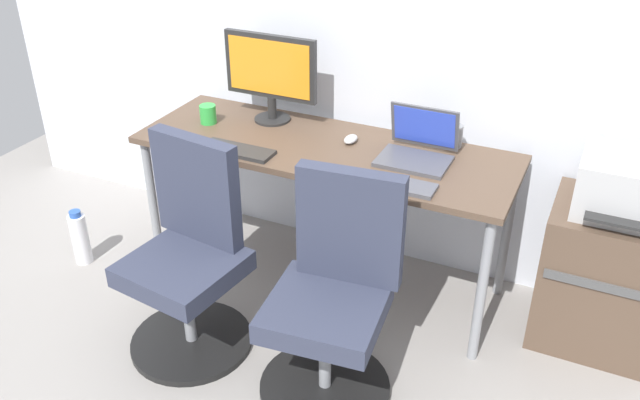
{
  "coord_description": "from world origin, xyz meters",
  "views": [
    {
      "loc": [
        1.17,
        -2.55,
        2.07
      ],
      "look_at": [
        0.0,
        -0.05,
        0.49
      ],
      "focal_mm": 37.74,
      "sensor_mm": 36.0,
      "label": 1
    }
  ],
  "objects": [
    {
      "name": "pen_cup",
      "position": [
        0.54,
        0.25,
        0.8
      ],
      "size": [
        0.07,
        0.07,
        0.1
      ],
      "primitive_type": "cylinder",
      "color": "slate",
      "rests_on": "desk"
    },
    {
      "name": "office_chair_left",
      "position": [
        -0.34,
        -0.64,
        0.42
      ],
      "size": [
        0.54,
        0.54,
        0.94
      ],
      "color": "black",
      "rests_on": "ground"
    },
    {
      "name": "mouse_by_monitor",
      "position": [
        -0.7,
        -0.24,
        0.76
      ],
      "size": [
        0.06,
        0.1,
        0.03
      ],
      "primitive_type": "ellipsoid",
      "color": "silver",
      "rests_on": "desk"
    },
    {
      "name": "side_cabinet",
      "position": [
        1.29,
        0.12,
        0.33
      ],
      "size": [
        0.52,
        0.46,
        0.66
      ],
      "color": "brown",
      "rests_on": "ground"
    },
    {
      "name": "office_chair_right",
      "position": [
        0.34,
        -0.64,
        0.42
      ],
      "size": [
        0.54,
        0.54,
        0.94
      ],
      "color": "black",
      "rests_on": "ground"
    },
    {
      "name": "back_wall",
      "position": [
        0.0,
        0.39,
        1.3
      ],
      "size": [
        4.4,
        0.04,
        2.6
      ],
      "primitive_type": "cube",
      "color": "silver",
      "rests_on": "ground"
    },
    {
      "name": "ground_plane",
      "position": [
        0.0,
        0.0,
        0.0
      ],
      "size": [
        5.28,
        5.28,
        0.0
      ],
      "primitive_type": "plane",
      "color": "gray"
    },
    {
      "name": "desktop_monitor",
      "position": [
        -0.36,
        0.16,
        1.0
      ],
      "size": [
        0.48,
        0.18,
        0.43
      ],
      "color": "#262626",
      "rests_on": "desk"
    },
    {
      "name": "open_laptop",
      "position": [
        0.43,
        0.06,
        0.8
      ],
      "size": [
        0.31,
        0.28,
        0.22
      ],
      "color": "#4C4C51",
      "rests_on": "desk"
    },
    {
      "name": "printer",
      "position": [
        1.29,
        0.12,
        0.78
      ],
      "size": [
        0.38,
        0.4,
        0.24
      ],
      "color": "#B7B7B7",
      "rests_on": "side_cabinet"
    },
    {
      "name": "water_bottle_on_floor",
      "position": [
        -1.22,
        -0.41,
        0.15
      ],
      "size": [
        0.09,
        0.09,
        0.31
      ],
      "color": "white",
      "rests_on": "ground"
    },
    {
      "name": "mouse_by_laptop",
      "position": [
        0.09,
        0.09,
        0.76
      ],
      "size": [
        0.06,
        0.1,
        0.03
      ],
      "primitive_type": "ellipsoid",
      "color": "#B7B7B7",
      "rests_on": "desk"
    },
    {
      "name": "desk",
      "position": [
        0.0,
        0.0,
        0.68
      ],
      "size": [
        1.77,
        0.61,
        0.75
      ],
      "color": "brown",
      "rests_on": "ground"
    },
    {
      "name": "keyboard_by_monitor",
      "position": [
        -0.33,
        -0.23,
        0.76
      ],
      "size": [
        0.34,
        0.12,
        0.02
      ],
      "primitive_type": "cube",
      "color": "#2D2D2D",
      "rests_on": "desk"
    },
    {
      "name": "coffee_mug",
      "position": [
        -0.63,
        0.0,
        0.79
      ],
      "size": [
        0.08,
        0.08,
        0.09
      ],
      "primitive_type": "cylinder",
      "color": "green",
      "rests_on": "desk"
    },
    {
      "name": "keyboard_by_laptop",
      "position": [
        0.42,
        -0.23,
        0.76
      ],
      "size": [
        0.34,
        0.12,
        0.02
      ],
      "primitive_type": "cube",
      "color": "#515156",
      "rests_on": "desk"
    }
  ]
}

